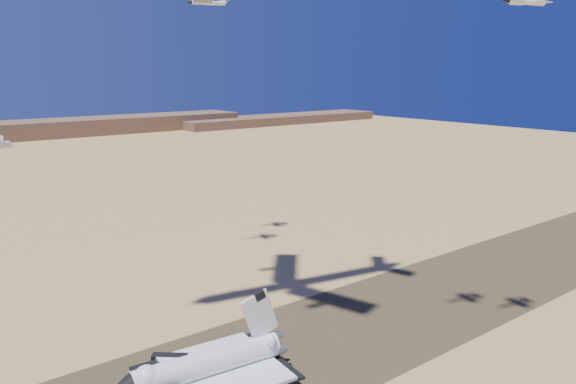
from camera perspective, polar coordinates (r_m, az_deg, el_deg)
ground at (r=144.89m, az=-4.34°, el=-17.61°), size 1200.00×1200.00×0.00m
runway at (r=144.87m, az=-4.34°, el=-17.60°), size 600.00×50.00×0.06m
ridgeline at (r=649.61m, az=-26.04°, el=5.39°), size 960.00×90.00×18.00m
shuttle at (r=135.64m, az=-8.29°, el=-17.18°), size 43.24×29.00×21.25m
crew_a at (r=138.38m, az=-3.06°, el=-18.74°), size 0.43×0.61×1.58m
chase_jet_b at (r=150.38m, az=22.95°, el=17.41°), size 15.29×8.55×3.83m
chase_jet_c at (r=211.96m, az=-8.18°, el=18.50°), size 14.78×8.62×3.77m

